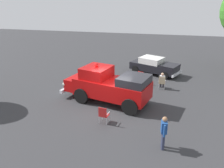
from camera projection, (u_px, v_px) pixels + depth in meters
ground_plane at (110, 108)px, 15.12m from camera, size 60.00×60.00×0.00m
vintage_fire_truck at (109, 85)px, 15.52m from camera, size 3.70×6.31×2.59m
classic_hot_rod at (155, 66)px, 21.29m from camera, size 3.48×4.74×1.46m
lawn_chair_near_truck at (162, 82)px, 17.84m from camera, size 0.52×0.54×1.02m
lawn_chair_by_car at (140, 77)px, 18.84m from camera, size 0.66×0.66×1.02m
lawn_chair_spare at (103, 114)px, 13.10m from camera, size 0.57×0.58×1.02m
spectator_seated at (162, 80)px, 17.92m from camera, size 0.55×0.41×1.29m
spectator_standing at (164, 131)px, 10.83m from camera, size 0.65×0.30×1.68m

